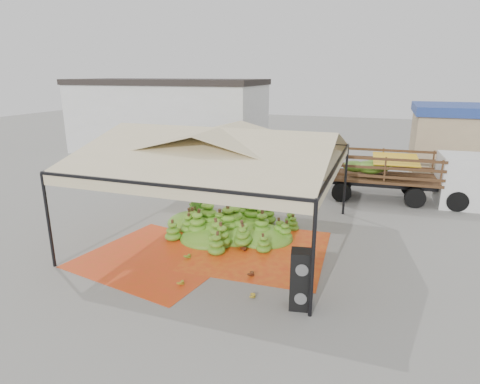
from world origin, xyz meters
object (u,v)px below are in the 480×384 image
(banana_heap, at_px, (229,217))
(truck_right, at_px, (409,171))
(vendor, at_px, (257,178))
(speaker_stack, at_px, (301,280))
(truck_left, at_px, (255,154))

(banana_heap, distance_m, truck_right, 9.16)
(banana_heap, bearing_deg, vendor, 95.37)
(speaker_stack, xyz_separation_m, vendor, (-4.08, 9.41, 0.02))
(truck_right, bearing_deg, speaker_stack, -108.35)
(banana_heap, bearing_deg, truck_left, 100.79)
(vendor, distance_m, truck_left, 3.32)
(speaker_stack, bearing_deg, vendor, 103.53)
(speaker_stack, height_order, vendor, vendor)
(truck_left, xyz_separation_m, truck_right, (8.06, -1.86, 0.05))
(speaker_stack, xyz_separation_m, truck_left, (-5.17, 12.50, 0.58))
(speaker_stack, relative_size, truck_left, 0.23)
(speaker_stack, relative_size, truck_right, 0.23)
(speaker_stack, distance_m, truck_right, 11.05)
(vendor, bearing_deg, banana_heap, 71.58)
(banana_heap, relative_size, speaker_stack, 3.46)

